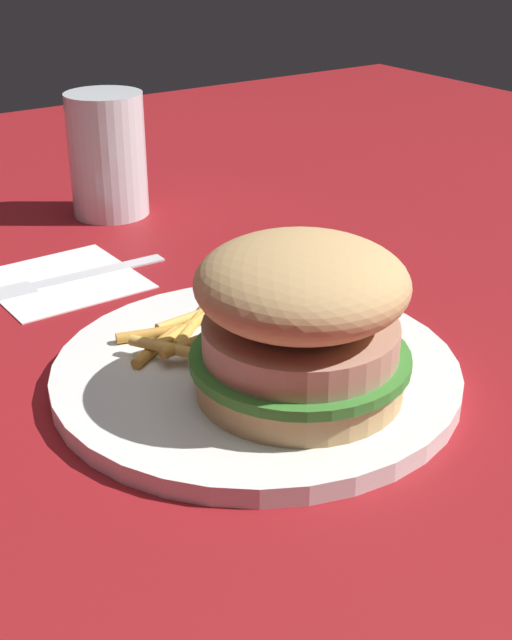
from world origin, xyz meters
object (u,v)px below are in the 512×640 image
fries_pile (185,333)px  drink_glass (108,162)px  plate (256,373)px  napkin (62,280)px  fork (60,277)px  sandwich (301,318)px

fries_pile → drink_glass: size_ratio=0.86×
plate → napkin: bearing=9.8°
fries_pile → napkin: fries_pile is taller
fork → drink_glass: 0.17m
plate → fork: (0.21, 0.04, -0.00)m
sandwich → fries_pile: bearing=14.0°
napkin → fork: bearing=88.7°
sandwich → napkin: bearing=8.9°
napkin → fries_pile: bearing=-174.0°
sandwich → fork: sandwich is taller
plate → drink_glass: drink_glass is taller
sandwich → fries_pile: size_ratio=1.31×
plate → fries_pile: size_ratio=2.58×
fork → drink_glass: size_ratio=1.54×
napkin → drink_glass: (0.12, -0.10, 0.05)m
plate → sandwich: (-0.04, -0.00, 0.05)m
drink_glass → fries_pile: bearing=163.2°
sandwich → drink_glass: bearing=-9.6°
napkin → fork: size_ratio=0.63×
sandwich → napkin: size_ratio=1.15×
plate → fork: plate is taller
fork → plate: bearing=-169.8°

